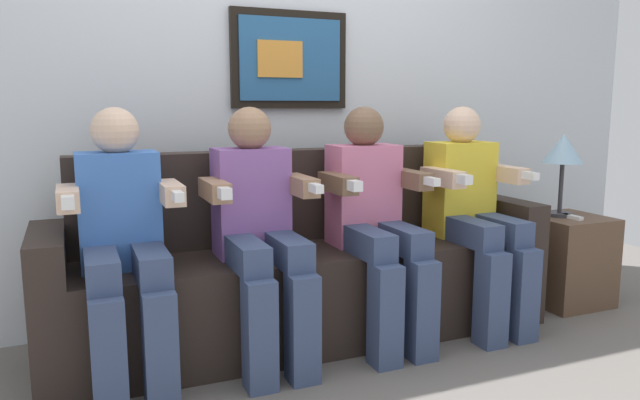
{
  "coord_description": "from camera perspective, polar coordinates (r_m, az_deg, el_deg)",
  "views": [
    {
      "loc": [
        -1.02,
        -2.26,
        1.12
      ],
      "look_at": [
        0.0,
        0.15,
        0.7
      ],
      "focal_mm": 33.51,
      "sensor_mm": 36.0,
      "label": 1
    }
  ],
  "objects": [
    {
      "name": "ground_plane",
      "position": [
        2.72,
        1.27,
        -15.18
      ],
      "size": [
        6.23,
        6.23,
        0.0
      ],
      "primitive_type": "plane",
      "color": "#66605B"
    },
    {
      "name": "back_wall_assembly",
      "position": [
        3.2,
        -4.34,
        12.33
      ],
      "size": [
        4.79,
        0.1,
        2.6
      ],
      "color": "silver",
      "rests_on": "ground_plane"
    },
    {
      "name": "couch",
      "position": [
        2.9,
        -1.37,
        -7.08
      ],
      "size": [
        2.39,
        0.58,
        0.9
      ],
      "color": "#2D231E",
      "rests_on": "ground_plane"
    },
    {
      "name": "person_leftmost",
      "position": [
        2.48,
        -18.31,
        -3.31
      ],
      "size": [
        0.46,
        0.56,
        1.11
      ],
      "color": "#3F72CC",
      "rests_on": "ground_plane"
    },
    {
      "name": "person_left_center",
      "position": [
        2.58,
        -5.82,
        -2.41
      ],
      "size": [
        0.46,
        0.56,
        1.11
      ],
      "color": "#8C59A5",
      "rests_on": "ground_plane"
    },
    {
      "name": "person_right_center",
      "position": [
        2.8,
        5.24,
        -1.53
      ],
      "size": [
        0.46,
        0.56,
        1.11
      ],
      "color": "pink",
      "rests_on": "ground_plane"
    },
    {
      "name": "person_rightmost",
      "position": [
        3.1,
        14.44,
        -0.74
      ],
      "size": [
        0.46,
        0.56,
        1.11
      ],
      "color": "yellow",
      "rests_on": "ground_plane"
    },
    {
      "name": "side_table_right",
      "position": [
        3.67,
        22.45,
        -5.3
      ],
      "size": [
        0.4,
        0.4,
        0.5
      ],
      "color": "brown",
      "rests_on": "ground_plane"
    },
    {
      "name": "table_lamp",
      "position": [
        3.57,
        22.2,
        4.23
      ],
      "size": [
        0.22,
        0.22,
        0.46
      ],
      "color": "#333338",
      "rests_on": "side_table_right"
    },
    {
      "name": "spare_remote_on_table",
      "position": [
        3.56,
        22.93,
        -1.5
      ],
      "size": [
        0.04,
        0.13,
        0.02
      ],
      "primitive_type": "cube",
      "color": "white",
      "rests_on": "side_table_right"
    }
  ]
}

